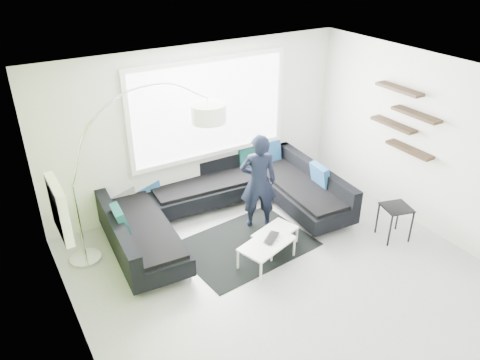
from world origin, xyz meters
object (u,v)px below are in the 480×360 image
at_px(coffee_table, 271,245).
at_px(person, 258,182).
at_px(sectional_sofa, 224,205).
at_px(laptop, 275,239).
at_px(arc_lamp, 72,186).
at_px(side_table, 394,222).

height_order(coffee_table, person, person).
height_order(sectional_sofa, person, person).
relative_size(sectional_sofa, coffee_table, 3.65).
bearing_deg(person, laptop, 95.33).
distance_m(coffee_table, arc_lamp, 3.00).
xyz_separation_m(arc_lamp, person, (2.73, -0.52, -0.45)).
relative_size(person, laptop, 3.95).
bearing_deg(sectional_sofa, coffee_table, -76.83).
distance_m(side_table, person, 2.25).
height_order(arc_lamp, person, arc_lamp).
bearing_deg(side_table, sectional_sofa, 140.67).
bearing_deg(laptop, side_table, -51.12).
xyz_separation_m(sectional_sofa, side_table, (2.12, -1.73, -0.07)).
relative_size(sectional_sofa, side_table, 6.86).
xyz_separation_m(side_table, laptop, (-1.95, 0.51, 0.08)).
bearing_deg(laptop, coffee_table, 43.09).
distance_m(arc_lamp, side_table, 4.90).
bearing_deg(laptop, arc_lamp, 113.15).
distance_m(person, laptop, 1.06).
bearing_deg(coffee_table, sectional_sofa, 82.10).
height_order(sectional_sofa, laptop, sectional_sofa).
bearing_deg(arc_lamp, laptop, -23.01).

